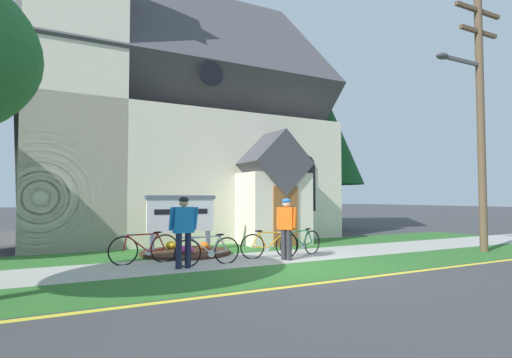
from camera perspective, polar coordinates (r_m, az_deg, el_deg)
The scene contains 16 objects.
ground at distance 13.78m, azimuth -2.46°, elevation -9.72°, with size 140.00×140.00×0.00m, color #3D3D3F.
sidewalk_slab at distance 11.54m, azimuth 0.43°, elevation -11.09°, with size 32.00×2.26×0.01m, color #A8A59E.
grass_verge at distance 9.67m, azimuth 6.83°, elevation -12.72°, with size 32.00×2.16×0.01m, color #2D6628.
church_lawn at distance 13.68m, azimuth -4.44°, elevation -9.75°, with size 24.00×2.54×0.01m, color #2D6628.
curb_paint_stripe at distance 8.71m, azimuth 11.60°, elevation -13.83°, with size 28.00×0.16×0.01m, color yellow.
church_building at distance 19.56m, azimuth -12.67°, elevation 6.80°, with size 12.60×12.36×12.69m.
church_sign at distance 12.90m, azimuth -10.47°, elevation -4.98°, with size 2.31×0.27×1.77m.
flower_bed at distance 12.54m, azimuth -9.81°, elevation -10.07°, with size 2.70×2.70×0.34m.
bicycle_yellow at distance 10.98m, azimuth -15.38°, elevation -9.41°, with size 1.81×0.08×0.83m.
bicycle_silver at distance 11.59m, azimuth 1.94°, elevation -9.24°, with size 1.73×0.33×0.81m.
bicycle_white at distance 12.13m, azimuth 6.35°, elevation -8.90°, with size 1.72×0.51×0.81m.
bicycle_black at distance 10.44m, azimuth -6.77°, elevation -9.97°, with size 1.75×0.08×0.80m.
cyclist_in_blue_jersey at distance 11.12m, azimuth 4.28°, elevation -6.32°, with size 0.40×0.66×1.68m.
cyclist_in_red_jersey at distance 9.95m, azimuth -10.15°, elevation -6.53°, with size 0.67×0.30×1.73m.
utility_pole at distance 15.00m, azimuth 28.80°, elevation 9.02°, with size 3.12×0.28×8.39m.
roadside_conifer at distance 22.15m, azimuth 9.99°, elevation 5.20°, with size 3.82×3.82×7.04m.
Camera 1 is at (-5.90, -8.34, 1.70)m, focal length 28.45 mm.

